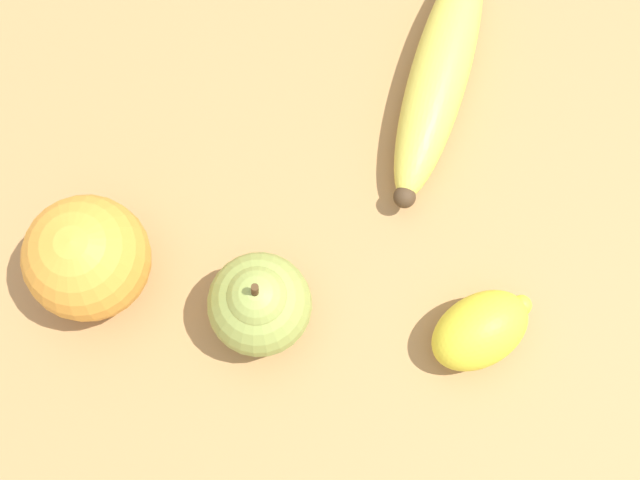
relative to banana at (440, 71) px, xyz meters
name	(u,v)px	position (x,y,z in m)	size (l,w,h in m)	color
ground_plane	(201,173)	(0.11, 0.16, -0.02)	(3.00, 3.00, 0.00)	#A87A47
banana	(440,71)	(0.00, 0.00, 0.00)	(0.11, 0.22, 0.04)	#DBCC4C
orange	(87,258)	(0.12, 0.27, 0.02)	(0.09, 0.09, 0.09)	orange
pear	(259,303)	(0.00, 0.23, 0.02)	(0.07, 0.07, 0.09)	#99A84C
lemon	(481,330)	(-0.13, 0.15, 0.00)	(0.08, 0.09, 0.05)	yellow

